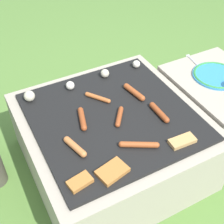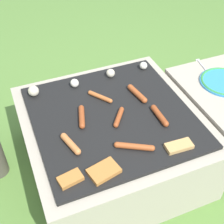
{
  "view_description": "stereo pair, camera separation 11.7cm",
  "coord_description": "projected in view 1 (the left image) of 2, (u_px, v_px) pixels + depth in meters",
  "views": [
    {
      "loc": [
        -0.55,
        -1.04,
        1.48
      ],
      "look_at": [
        0.0,
        0.0,
        0.41
      ],
      "focal_mm": 50.0,
      "sensor_mm": 36.0,
      "label": 1
    },
    {
      "loc": [
        -0.45,
        -1.09,
        1.48
      ],
      "look_at": [
        0.0,
        0.0,
        0.41
      ],
      "focal_mm": 50.0,
      "sensor_mm": 36.0,
      "label": 2
    }
  ],
  "objects": [
    {
      "name": "sausage_back_left",
      "position": [
        98.0,
        98.0,
        1.68
      ],
      "size": [
        0.1,
        0.13,
        0.02
      ],
      "color": "#B7602D",
      "rests_on": "grill"
    },
    {
      "name": "mushroom_row",
      "position": [
        77.0,
        82.0,
        1.76
      ],
      "size": [
        0.72,
        0.06,
        0.06
      ],
      "color": "beige",
      "rests_on": "grill"
    },
    {
      "name": "grill",
      "position": [
        112.0,
        141.0,
        1.73
      ],
      "size": [
        0.9,
        0.9,
        0.39
      ],
      "color": "#A89E8C",
      "rests_on": "ground_plane"
    },
    {
      "name": "fork_utensil",
      "position": [
        194.0,
        62.0,
        1.96
      ],
      "size": [
        0.04,
        0.19,
        0.01
      ],
      "color": "silver",
      "rests_on": "side_ledge"
    },
    {
      "name": "sausage_front_center",
      "position": [
        75.0,
        147.0,
        1.42
      ],
      "size": [
        0.06,
        0.15,
        0.03
      ],
      "color": "#C6753D",
      "rests_on": "grill"
    },
    {
      "name": "sausage_back_center",
      "position": [
        159.0,
        112.0,
        1.59
      ],
      "size": [
        0.03,
        0.16,
        0.03
      ],
      "color": "#93421E",
      "rests_on": "grill"
    },
    {
      "name": "bread_slice_right",
      "position": [
        182.0,
        141.0,
        1.45
      ],
      "size": [
        0.13,
        0.07,
        0.02
      ],
      "color": "tan",
      "rests_on": "grill"
    },
    {
      "name": "sausage_front_right",
      "position": [
        139.0,
        145.0,
        1.43
      ],
      "size": [
        0.17,
        0.11,
        0.03
      ],
      "color": "#A34C23",
      "rests_on": "grill"
    },
    {
      "name": "ground_plane",
      "position": [
        112.0,
        163.0,
        1.86
      ],
      "size": [
        14.0,
        14.0,
        0.0
      ],
      "primitive_type": "plane",
      "color": "#567F38"
    },
    {
      "name": "bread_slice_center",
      "position": [
        112.0,
        171.0,
        1.32
      ],
      "size": [
        0.15,
        0.12,
        0.02
      ],
      "color": "#B27033",
      "rests_on": "grill"
    },
    {
      "name": "side_ledge",
      "position": [
        213.0,
        105.0,
        1.95
      ],
      "size": [
        0.49,
        0.59,
        0.39
      ],
      "color": "#A89E8C",
      "rests_on": "ground_plane"
    },
    {
      "name": "sausage_back_right",
      "position": [
        119.0,
        117.0,
        1.57
      ],
      "size": [
        0.1,
        0.12,
        0.03
      ],
      "color": "#93421E",
      "rests_on": "grill"
    },
    {
      "name": "sausage_mid_left",
      "position": [
        134.0,
        92.0,
        1.71
      ],
      "size": [
        0.05,
        0.17,
        0.03
      ],
      "color": "#A34C23",
      "rests_on": "grill"
    },
    {
      "name": "sausage_mid_right",
      "position": [
        82.0,
        119.0,
        1.56
      ],
      "size": [
        0.07,
        0.16,
        0.03
      ],
      "color": "#93421E",
      "rests_on": "grill"
    },
    {
      "name": "bread_slice_left",
      "position": [
        80.0,
        182.0,
        1.28
      ],
      "size": [
        0.11,
        0.08,
        0.02
      ],
      "color": "#B27033",
      "rests_on": "grill"
    },
    {
      "name": "plate_colorful",
      "position": [
        216.0,
        75.0,
        1.84
      ],
      "size": [
        0.28,
        0.28,
        0.02
      ],
      "color": "#338CCC",
      "rests_on": "side_ledge"
    }
  ]
}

